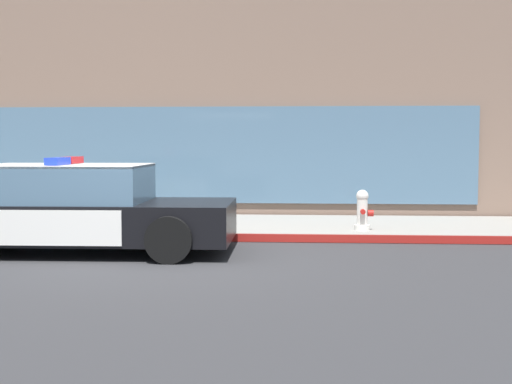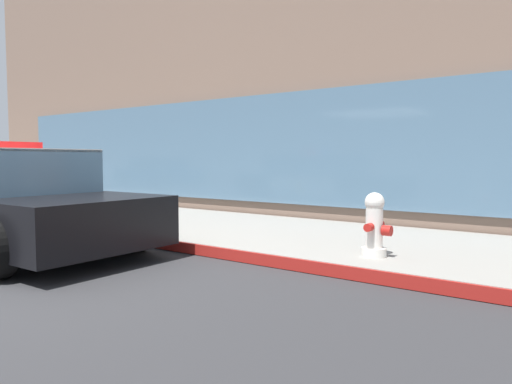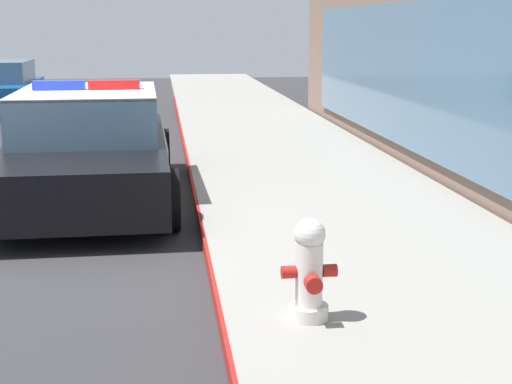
# 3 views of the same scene
# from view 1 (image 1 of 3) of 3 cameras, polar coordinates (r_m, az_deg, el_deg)

# --- Properties ---
(ground) EXTENTS (48.00, 48.00, 0.00)m
(ground) POSITION_cam_1_polar(r_m,az_deg,el_deg) (10.30, -8.11, -5.57)
(ground) COLOR #303033
(sidewalk) EXTENTS (48.00, 3.17, 0.15)m
(sidewalk) POSITION_cam_1_polar(r_m,az_deg,el_deg) (13.76, -5.01, -2.81)
(sidewalk) COLOR gray
(sidewalk) RESTS_ON ground
(curb_red_paint) EXTENTS (28.80, 0.04, 0.14)m
(curb_red_paint) POSITION_cam_1_polar(r_m,az_deg,el_deg) (12.19, -6.19, -3.70)
(curb_red_paint) COLOR maroon
(curb_red_paint) RESTS_ON ground
(storefront_building) EXTENTS (23.80, 9.25, 9.58)m
(storefront_building) POSITION_cam_1_polar(r_m,az_deg,el_deg) (19.95, 2.31, 12.92)
(storefront_building) COLOR #7A6051
(storefront_building) RESTS_ON ground
(police_cruiser) EXTENTS (4.86, 2.17, 1.49)m
(police_cruiser) POSITION_cam_1_polar(r_m,az_deg,el_deg) (11.23, -14.66, -1.37)
(police_cruiser) COLOR black
(police_cruiser) RESTS_ON ground
(fire_hydrant) EXTENTS (0.34, 0.39, 0.73)m
(fire_hydrant) POSITION_cam_1_polar(r_m,az_deg,el_deg) (12.60, 8.73, -1.52)
(fire_hydrant) COLOR silver
(fire_hydrant) RESTS_ON sidewalk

